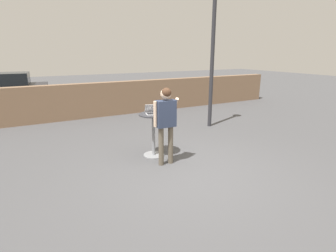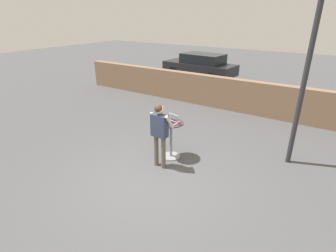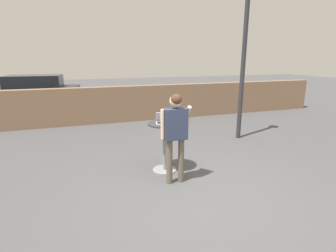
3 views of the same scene
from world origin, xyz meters
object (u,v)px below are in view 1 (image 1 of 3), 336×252
Objects in this scene: standing_person at (166,117)px; street_lamp at (213,38)px; laptop at (153,112)px; coffee_mug at (163,111)px; cafe_table at (153,130)px.

standing_person is 3.74m from street_lamp.
laptop is 0.25× the size of standing_person.
laptop is at bearing 91.39° from standing_person.
coffee_mug is 3.33m from street_lamp.
laptop is 3.48m from street_lamp.
coffee_mug is 0.07× the size of standing_person.
cafe_table is at bearing 92.63° from standing_person.
cafe_table is at bearing -124.71° from laptop.
street_lamp reaches higher than laptop.
standing_person reaches higher than coffee_mug.
street_lamp is at bearing 28.15° from laptop.
coffee_mug is (0.24, -0.03, 0.43)m from cafe_table.
coffee_mug is 0.57m from standing_person.
laptop is 0.57m from standing_person.
laptop is at bearing 55.29° from cafe_table.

